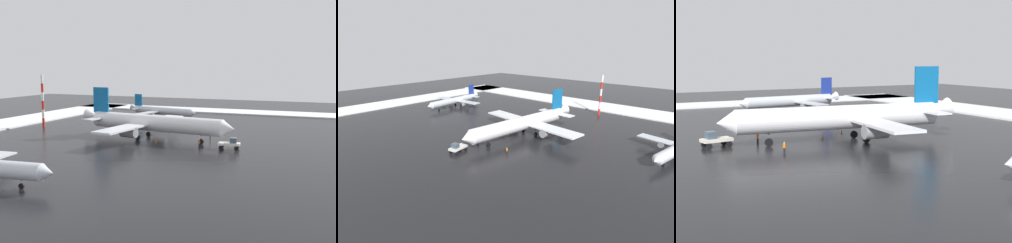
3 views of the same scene
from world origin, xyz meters
TOP-DOWN VIEW (x-y plane):
  - ground_plane at (0.00, 0.00)m, footprint 240.00×240.00m
  - snow_bank_far at (0.00, -50.00)m, footprint 152.00×16.00m
  - snow_bank_right at (67.00, 0.00)m, footprint 14.00×116.00m
  - airplane_distant_tail at (-3.47, 0.92)m, footprint 33.63×40.42m
  - airplane_parked_starboard at (41.17, -8.48)m, footprint 22.85×27.47m
  - pushback_tug at (1.12, 21.14)m, footprint 2.90×4.88m
  - ground_crew_near_tug at (1.23, 14.35)m, footprint 0.36×0.36m
  - ground_crew_mid_apron at (-8.65, 13.85)m, footprint 0.36×0.36m
  - antenna_mast at (-9.92, -35.95)m, footprint 0.70×0.70m
  - traffic_cone_near_nose at (0.03, 3.54)m, footprint 0.36×0.36m
  - traffic_cone_mid_line at (4.81, -2.66)m, footprint 0.36×0.36m

SIDE VIEW (x-z plane):
  - ground_plane at x=0.00m, z-range 0.00..0.00m
  - snow_bank_far at x=0.00m, z-range 0.00..0.38m
  - snow_bank_right at x=67.00m, z-range 0.00..0.38m
  - traffic_cone_near_nose at x=0.03m, z-range 0.00..0.55m
  - traffic_cone_mid_line at x=4.81m, z-range 0.00..0.55m
  - ground_crew_near_tug at x=1.23m, z-range 0.12..1.83m
  - ground_crew_mid_apron at x=-8.65m, z-range 0.12..1.83m
  - pushback_tug at x=1.12m, z-range 0.03..2.53m
  - airplane_parked_starboard at x=41.17m, z-range -1.38..6.77m
  - airplane_distant_tail at x=-3.47m, z-range -2.03..9.97m
  - antenna_mast at x=-9.92m, z-range 0.00..14.89m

